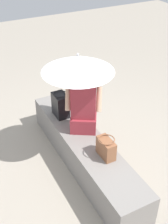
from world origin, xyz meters
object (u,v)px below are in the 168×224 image
object	(u,v)px
person_seated	(83,105)
handbag_black	(106,148)
parasol	(78,64)
tote_bag_canvas	(60,105)

from	to	relation	value
person_seated	handbag_black	world-z (taller)	person_seated
parasol	handbag_black	size ratio (longest dim) A/B	4.16
parasol	tote_bag_canvas	distance (m)	0.93
handbag_black	tote_bag_canvas	size ratio (longest dim) A/B	0.73
person_seated	tote_bag_canvas	xyz separation A→B (m)	(-0.45, -0.14, -0.21)
person_seated	parasol	bearing A→B (deg)	-90.98
person_seated	tote_bag_canvas	distance (m)	0.51
parasol	handbag_black	bearing A→B (deg)	5.96
parasol	handbag_black	distance (m)	1.06
handbag_black	tote_bag_canvas	xyz separation A→B (m)	(-1.06, -0.13, 0.05)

